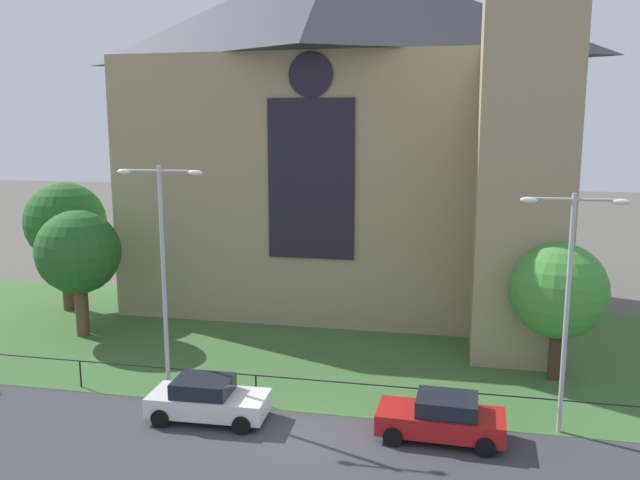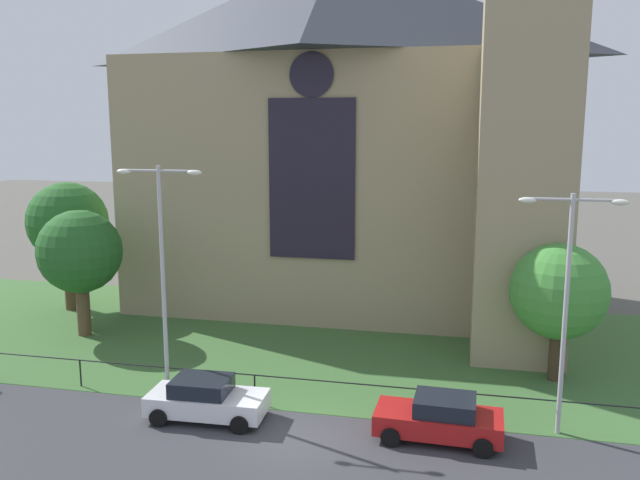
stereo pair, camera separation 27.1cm
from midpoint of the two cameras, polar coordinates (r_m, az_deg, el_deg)
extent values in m
plane|color=#56544C|center=(31.87, 2.59, -9.00)|extent=(160.00, 160.00, 0.00)
cube|color=#38383D|center=(21.14, -3.37, -19.40)|extent=(120.00, 8.00, 0.01)
cube|color=#3D6633|center=(30.01, 1.92, -10.22)|extent=(120.00, 20.00, 0.01)
cube|color=tan|center=(38.62, 1.54, 5.00)|extent=(22.00, 12.00, 14.00)
pyramid|color=#383D47|center=(39.03, 1.61, 19.78)|extent=(22.00, 12.00, 6.00)
cube|color=black|center=(32.66, -0.49, 5.31)|extent=(4.40, 0.16, 8.00)
cylinder|color=black|center=(32.64, -0.50, 14.27)|extent=(2.20, 0.15, 2.20)
cube|color=tan|center=(29.92, 17.77, 6.90)|extent=(4.00, 4.00, 18.00)
cylinder|color=black|center=(25.14, -5.44, -11.69)|extent=(29.38, 0.05, 0.05)
cylinder|color=black|center=(28.35, -19.97, -10.90)|extent=(0.07, 0.07, 1.10)
cylinder|color=black|center=(25.34, -5.42, -12.85)|extent=(0.07, 0.07, 1.10)
cylinder|color=black|center=(24.27, 11.86, -14.10)|extent=(0.06, 0.07, 1.10)
cylinder|color=brown|center=(34.71, -19.79, -5.65)|extent=(0.65, 0.65, 2.72)
sphere|color=#235B23|center=(34.07, -20.08, -0.94)|extent=(4.11, 4.11, 4.11)
cylinder|color=#423021|center=(28.83, 20.13, -9.27)|extent=(0.50, 0.50, 2.31)
sphere|color=#428C38|center=(28.10, 20.45, -4.22)|extent=(3.90, 3.90, 3.90)
cylinder|color=#4C3823|center=(39.66, -20.74, -3.30)|extent=(0.82, 0.82, 3.38)
sphere|color=#235B23|center=(39.06, -21.04, 1.51)|extent=(4.45, 4.45, 4.45)
cylinder|color=#B2B2B7|center=(25.30, -13.25, -3.77)|extent=(0.16, 0.16, 8.94)
cylinder|color=#B2B2B7|center=(24.97, -15.10, 5.90)|extent=(1.40, 0.10, 0.10)
cylinder|color=#B2B2B7|center=(24.35, -12.16, 5.93)|extent=(1.40, 0.10, 0.10)
ellipsoid|color=white|center=(25.30, -16.51, 5.77)|extent=(0.57, 0.26, 0.20)
ellipsoid|color=white|center=(24.07, -10.63, 5.82)|extent=(0.57, 0.26, 0.20)
cylinder|color=#B2B2B7|center=(23.24, 20.98, -6.31)|extent=(0.16, 0.16, 8.22)
cylinder|color=#B2B2B7|center=(22.40, 19.83, 3.39)|extent=(1.40, 0.10, 0.10)
cylinder|color=#B2B2B7|center=(22.62, 23.35, 3.22)|extent=(1.40, 0.10, 0.10)
ellipsoid|color=white|center=(22.33, 18.04, 3.34)|extent=(0.57, 0.26, 0.20)
ellipsoid|color=white|center=(22.77, 25.07, 3.01)|extent=(0.57, 0.26, 0.20)
cube|color=silver|center=(24.28, -9.50, -13.86)|extent=(4.26, 1.94, 0.70)
cube|color=black|center=(24.10, -10.00, -12.44)|extent=(2.05, 1.67, 0.55)
cylinder|color=black|center=(24.75, -5.45, -14.01)|extent=(0.65, 0.24, 0.64)
cylinder|color=black|center=(23.18, -6.72, -15.77)|extent=(0.65, 0.24, 0.64)
cylinder|color=black|center=(25.66, -11.95, -13.29)|extent=(0.65, 0.24, 0.64)
cylinder|color=black|center=(24.16, -13.62, -14.89)|extent=(0.65, 0.24, 0.64)
cube|color=#B21919|center=(22.93, 10.66, -15.38)|extent=(4.26, 1.94, 0.70)
cube|color=black|center=(22.66, 11.23, -13.98)|extent=(2.05, 1.67, 0.55)
cylinder|color=black|center=(22.37, 6.55, -16.77)|extent=(0.65, 0.24, 0.64)
cylinder|color=black|center=(23.98, 7.16, -14.86)|extent=(0.65, 0.24, 0.64)
cylinder|color=black|center=(22.23, 14.43, -17.22)|extent=(0.65, 0.24, 0.64)
cylinder|color=black|center=(23.85, 14.44, -15.27)|extent=(0.65, 0.24, 0.64)
camera|label=1|loc=(0.14, -89.73, 0.05)|focal=36.56mm
camera|label=2|loc=(0.14, 90.27, -0.05)|focal=36.56mm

